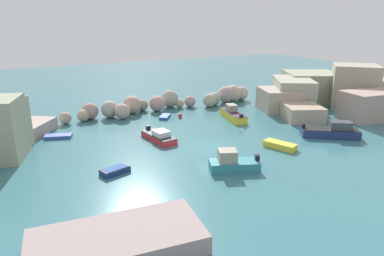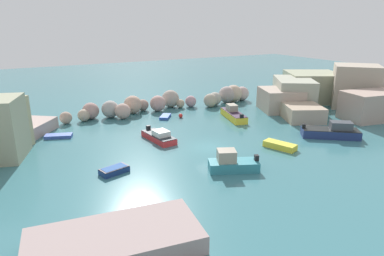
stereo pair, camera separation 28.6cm
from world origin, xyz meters
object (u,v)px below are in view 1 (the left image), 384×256
object	(u,v)px
moored_boat_5	(159,136)
moored_boat_0	(332,131)
moored_boat_2	(233,163)
moored_boat_4	(165,117)
moored_boat_1	(76,232)
moored_boat_6	(115,170)
moored_boat_8	(58,136)
moored_boat_3	(280,145)
moored_boat_7	(233,114)
channel_buoy	(180,116)
stone_dock	(117,242)

from	to	relation	value
moored_boat_5	moored_boat_0	bearing A→B (deg)	57.82
moored_boat_2	moored_boat_4	xyz separation A→B (m)	(1.97, 18.71, -0.51)
moored_boat_0	moored_boat_1	distance (m)	30.14
moored_boat_6	moored_boat_8	world-z (taller)	moored_boat_6
moored_boat_4	moored_boat_6	bearing A→B (deg)	178.59
moored_boat_3	moored_boat_7	world-z (taller)	moored_boat_7
moored_boat_2	moored_boat_3	xyz separation A→B (m)	(7.60, 2.14, -0.38)
moored_boat_6	moored_boat_8	distance (m)	12.81
channel_buoy	moored_boat_4	bearing A→B (deg)	153.99
moored_boat_6	moored_boat_7	size ratio (longest dim) A/B	0.43
moored_boat_8	stone_dock	bearing A→B (deg)	109.07
moored_boat_4	moored_boat_1	bearing A→B (deg)	-179.01
moored_boat_3	moored_boat_6	bearing A→B (deg)	-117.62
moored_boat_3	moored_boat_7	distance (m)	12.02
moored_boat_0	moored_boat_2	distance (m)	15.50
channel_buoy	moored_boat_0	distance (m)	19.47
moored_boat_3	moored_boat_5	distance (m)	13.11
stone_dock	moored_boat_4	size ratio (longest dim) A/B	3.77
stone_dock	moored_boat_6	distance (m)	10.84
moored_boat_3	moored_boat_1	bearing A→B (deg)	-95.37
moored_boat_1	moored_boat_4	bearing A→B (deg)	-124.94
stone_dock	moored_boat_8	bearing A→B (deg)	89.59
moored_boat_0	moored_boat_3	distance (m)	7.77
channel_buoy	stone_dock	bearing A→B (deg)	-124.40
moored_boat_0	moored_boat_5	distance (m)	19.76
moored_boat_3	moored_boat_8	xyz separation A→B (m)	(-19.82, 14.81, -0.13)
moored_boat_1	moored_boat_2	bearing A→B (deg)	-164.98
moored_boat_4	moored_boat_2	bearing A→B (deg)	-148.89
moored_boat_2	moored_boat_5	distance (m)	10.79
moored_boat_7	moored_boat_4	bearing A→B (deg)	73.66
moored_boat_1	moored_boat_2	world-z (taller)	moored_boat_2
moored_boat_4	moored_boat_5	size ratio (longest dim) A/B	0.51
moored_boat_1	moored_boat_6	bearing A→B (deg)	-120.26
moored_boat_7	moored_boat_3	bearing A→B (deg)	-176.87
moored_boat_5	moored_boat_8	bearing A→B (deg)	-130.58
moored_boat_5	moored_boat_8	size ratio (longest dim) A/B	1.62
channel_buoy	moored_boat_6	world-z (taller)	channel_buoy
moored_boat_0	moored_boat_1	xyz separation A→B (m)	(-29.61, -5.58, -0.29)
moored_boat_0	moored_boat_2	world-z (taller)	moored_boat_2
moored_boat_4	moored_boat_7	bearing A→B (deg)	-83.76
channel_buoy	moored_boat_4	xyz separation A→B (m)	(-1.90, 0.93, -0.11)
moored_boat_6	moored_boat_7	distance (m)	21.55
moored_boat_5	moored_boat_8	distance (m)	11.67
moored_boat_8	moored_boat_5	bearing A→B (deg)	165.85
moored_boat_0	moored_boat_6	bearing A→B (deg)	-148.18
moored_boat_7	moored_boat_8	bearing A→B (deg)	96.78
moored_boat_6	channel_buoy	bearing A→B (deg)	29.79
stone_dock	channel_buoy	xyz separation A→B (m)	(16.26, 23.74, -0.31)
moored_boat_2	moored_boat_1	bearing A→B (deg)	37.73
moored_boat_5	moored_boat_7	size ratio (longest dim) A/B	0.83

